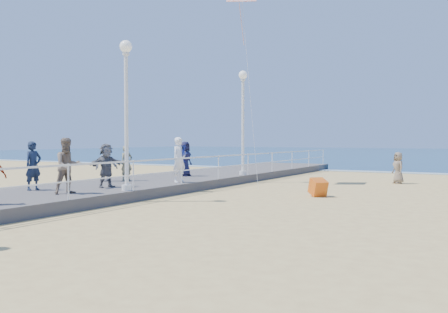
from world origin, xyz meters
The scene contains 16 objects.
ground centered at (0.00, 0.00, 0.00)m, with size 160.00×160.00×0.00m, color #DDBF73.
surf_line centered at (0.00, 20.50, 0.03)m, with size 160.00×1.20×0.04m, color white.
boardwalk centered at (-7.50, 0.00, 0.20)m, with size 5.00×44.00×0.40m, color #635E5A.
railing centered at (-5.05, 0.00, 1.25)m, with size 0.05×42.00×0.55m.
lamp_post_mid centered at (-5.35, 0.00, 3.66)m, with size 0.44×0.44×5.32m.
lamp_post_far centered at (-5.35, 9.00, 3.66)m, with size 0.44×0.44×5.32m.
woman_holding_toddler centered at (-5.59, 3.63, 1.35)m, with size 0.70×0.46×1.91m, color white.
toddler_held centered at (-5.44, 3.78, 1.61)m, with size 0.35×0.27×0.72m, color #3244BB.
spectator_0 centered at (-8.33, -1.56, 1.28)m, with size 0.64×0.42×1.75m, color #1C283E.
spectator_1 centered at (-6.37, -1.79, 1.34)m, with size 0.91×0.71×1.88m, color #826E5A.
spectator_2 centered at (-8.71, 2.58, 1.21)m, with size 1.05×0.60×1.63m, color slate.
spectator_4 centered at (-7.42, 6.79, 1.26)m, with size 0.84×0.54×1.71m, color #1A1A39.
spectator_5 centered at (-6.79, 0.52, 1.23)m, with size 1.54×0.49×1.67m, color #5B5B60.
spectator_6 centered at (-8.13, 3.24, 1.17)m, with size 0.56×0.37×1.54m, color gray.
beach_walker_c centered at (1.71, 12.29, 0.79)m, with size 0.77×0.50×1.58m, color #816E59.
box_kite centered at (0.08, 4.84, 0.30)m, with size 0.55×0.55×0.60m, color red.
Camera 1 is at (6.39, -13.70, 2.23)m, focal length 40.00 mm.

